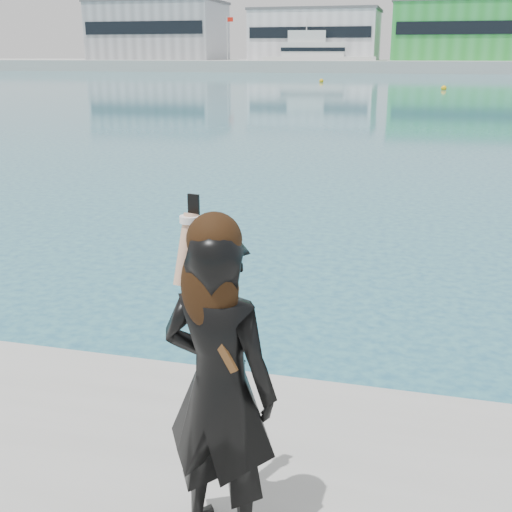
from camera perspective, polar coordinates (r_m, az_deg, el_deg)
The scene contains 9 objects.
far_quay at distance 133.34m, azimuth 15.16°, elevation 16.02°, with size 320.00×40.00×2.00m, color #9E9E99.
warehouse_grey_left at distance 142.46m, azimuth -8.65°, elevation 19.20°, with size 26.52×16.36×11.50m.
warehouse_white at distance 133.19m, azimuth 5.34°, elevation 19.01°, with size 24.48×15.35×9.50m.
warehouse_green at distance 131.60m, azimuth 19.04°, elevation 18.42°, with size 30.60×16.36×10.50m.
flagpole_left at distance 130.04m, azimuth -2.54°, elevation 19.00°, with size 1.28×0.16×8.00m.
motor_yacht at distance 122.52m, azimuth 5.27°, elevation 17.22°, with size 20.86×9.66×9.40m.
buoy_near at distance 63.22m, azimuth 16.34°, elevation 13.99°, with size 0.50×0.50×0.50m, color #FAB30D.
buoy_far at distance 77.49m, azimuth 5.83°, elevation 15.11°, with size 0.50×0.50×0.50m, color #FAB30D.
woman at distance 3.12m, azimuth -3.35°, elevation -10.97°, with size 0.65×0.49×1.72m.
Camera 1 is at (0.10, -3.32, 3.16)m, focal length 45.00 mm.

